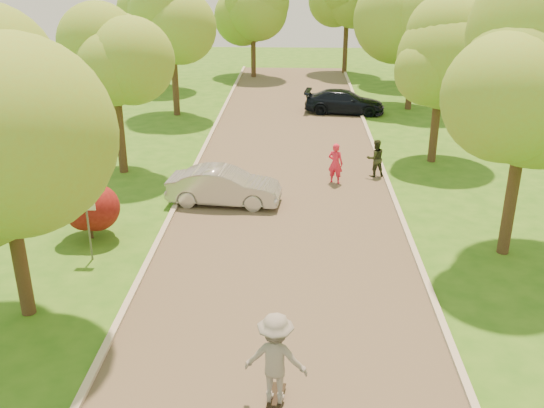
% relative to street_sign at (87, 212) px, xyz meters
% --- Properties ---
extents(ground, '(100.00, 100.00, 0.00)m').
position_rel_street_sign_xyz_m(ground, '(5.80, -4.00, -1.56)').
color(ground, '#2B6518').
rests_on(ground, ground).
extents(road, '(8.00, 60.00, 0.01)m').
position_rel_street_sign_xyz_m(road, '(5.80, 4.00, -1.56)').
color(road, '#4C4438').
rests_on(road, ground).
extents(curb_left, '(0.18, 60.00, 0.12)m').
position_rel_street_sign_xyz_m(curb_left, '(1.75, 4.00, -1.50)').
color(curb_left, '#B2AD9E').
rests_on(curb_left, ground).
extents(curb_right, '(0.18, 60.00, 0.12)m').
position_rel_street_sign_xyz_m(curb_right, '(9.85, 4.00, -1.50)').
color(curb_right, '#B2AD9E').
rests_on(curb_right, ground).
extents(street_sign, '(0.55, 0.06, 2.17)m').
position_rel_street_sign_xyz_m(street_sign, '(0.00, 0.00, 0.00)').
color(street_sign, '#59595E').
rests_on(street_sign, ground).
extents(red_shrub, '(1.70, 1.70, 1.95)m').
position_rel_street_sign_xyz_m(red_shrub, '(-0.50, 1.50, -0.47)').
color(red_shrub, '#382619').
rests_on(red_shrub, ground).
extents(tree_l_mida, '(4.71, 4.60, 7.39)m').
position_rel_street_sign_xyz_m(tree_l_mida, '(-0.50, -3.00, 3.61)').
color(tree_l_mida, '#382619').
rests_on(tree_l_mida, ground).
extents(tree_l_midb, '(4.30, 4.20, 6.62)m').
position_rel_street_sign_xyz_m(tree_l_midb, '(-1.01, 8.00, 3.02)').
color(tree_l_midb, '#382619').
rests_on(tree_l_midb, ground).
extents(tree_l_far, '(4.92, 4.80, 7.79)m').
position_rel_street_sign_xyz_m(tree_l_far, '(-0.59, 18.00, 3.90)').
color(tree_l_far, '#382619').
rests_on(tree_l_far, ground).
extents(tree_r_mida, '(5.13, 5.00, 7.95)m').
position_rel_street_sign_xyz_m(tree_r_mida, '(12.82, 1.00, 3.97)').
color(tree_r_mida, '#382619').
rests_on(tree_r_mida, ground).
extents(tree_r_midb, '(4.51, 4.40, 7.01)m').
position_rel_street_sign_xyz_m(tree_r_midb, '(12.40, 10.00, 3.32)').
color(tree_r_midb, '#382619').
rests_on(tree_r_midb, ground).
extents(tree_r_far, '(5.33, 5.20, 8.34)m').
position_rel_street_sign_xyz_m(tree_r_far, '(13.03, 20.00, 4.27)').
color(tree_r_far, '#382619').
rests_on(tree_r_far, ground).
extents(tree_bg_a, '(5.12, 5.00, 7.72)m').
position_rel_street_sign_xyz_m(tree_bg_a, '(-2.98, 26.00, 3.75)').
color(tree_bg_a, '#382619').
rests_on(tree_bg_a, ground).
extents(tree_bg_b, '(5.12, 5.00, 7.95)m').
position_rel_street_sign_xyz_m(tree_bg_b, '(14.02, 28.00, 3.97)').
color(tree_bg_b, '#382619').
rests_on(tree_bg_b, ground).
extents(tree_bg_c, '(4.92, 4.80, 7.33)m').
position_rel_street_sign_xyz_m(tree_bg_c, '(3.01, 30.00, 3.46)').
color(tree_bg_c, '#382619').
rests_on(tree_bg_c, ground).
extents(tree_bg_d, '(5.12, 5.00, 7.72)m').
position_rel_street_sign_xyz_m(tree_bg_d, '(10.02, 32.00, 3.75)').
color(tree_bg_d, '#382619').
rests_on(tree_bg_d, ground).
extents(silver_sedan, '(4.26, 1.82, 1.37)m').
position_rel_street_sign_xyz_m(silver_sedan, '(3.50, 4.62, -0.88)').
color(silver_sedan, '#ACACB1').
rests_on(silver_sedan, ground).
extents(dark_sedan, '(4.81, 2.44, 1.34)m').
position_rel_street_sign_xyz_m(dark_sedan, '(8.89, 18.83, -0.89)').
color(dark_sedan, black).
rests_on(dark_sedan, ground).
extents(longboard, '(0.42, 1.05, 0.12)m').
position_rel_street_sign_xyz_m(longboard, '(5.79, -6.16, -1.45)').
color(longboard, black).
rests_on(longboard, ground).
extents(skateboarder, '(1.37, 0.91, 1.99)m').
position_rel_street_sign_xyz_m(skateboarder, '(5.79, -6.16, -0.44)').
color(skateboarder, gray).
rests_on(skateboarder, longboard).
extents(person_striped, '(0.71, 0.59, 1.67)m').
position_rel_street_sign_xyz_m(person_striped, '(7.71, 7.00, -0.73)').
color(person_striped, '#DD2142').
rests_on(person_striped, ground).
extents(person_olive, '(0.90, 0.79, 1.58)m').
position_rel_street_sign_xyz_m(person_olive, '(9.41, 7.87, -0.77)').
color(person_olive, '#29311D').
rests_on(person_olive, ground).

